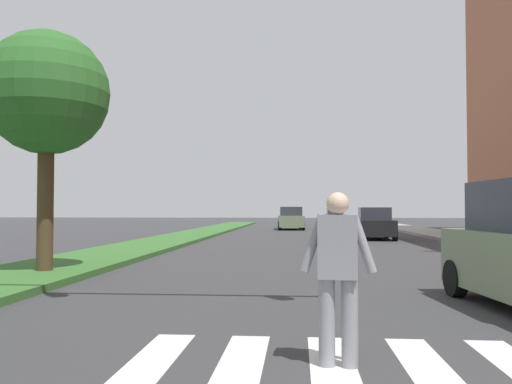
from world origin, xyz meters
TOP-DOWN VIEW (x-y plane):
  - ground_plane at (0.00, 30.00)m, footprint 140.00×140.00m
  - crosswalk at (0.00, 7.22)m, footprint 4.95×2.20m
  - median_strip at (-6.79, 28.00)m, footprint 2.79×64.00m
  - tree_mid at (-6.49, 13.54)m, footprint 2.81×2.81m
  - sidewalk_right at (7.51, 28.00)m, footprint 3.00×64.00m
  - traffic_light_gantry at (-3.64, 9.30)m, footprint 7.31×0.30m
  - pedestrian_performer at (-0.40, 7.15)m, footprint 0.75×0.28m
  - sedan_midblock at (3.16, 29.74)m, footprint 1.96×4.19m
  - sedan_distant at (-1.34, 42.42)m, footprint 2.13×4.64m
  - sedan_far_horizon at (2.99, 56.90)m, footprint 1.89×4.40m

SIDE VIEW (x-z plane):
  - ground_plane at x=0.00m, z-range 0.00..0.00m
  - crosswalk at x=0.00m, z-range 0.00..0.01m
  - median_strip at x=-6.79m, z-range 0.00..0.15m
  - sidewalk_right at x=7.51m, z-range 0.00..0.15m
  - sedan_midblock at x=3.16m, z-range -0.06..1.57m
  - sedan_far_horizon at x=2.99m, z-range -0.06..1.63m
  - sedan_distant at x=-1.34m, z-range -0.06..1.66m
  - pedestrian_performer at x=-0.40m, z-range 0.09..1.78m
  - tree_mid at x=-6.49m, z-range 1.42..6.86m
  - traffic_light_gantry at x=-3.64m, z-range 1.29..7.29m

